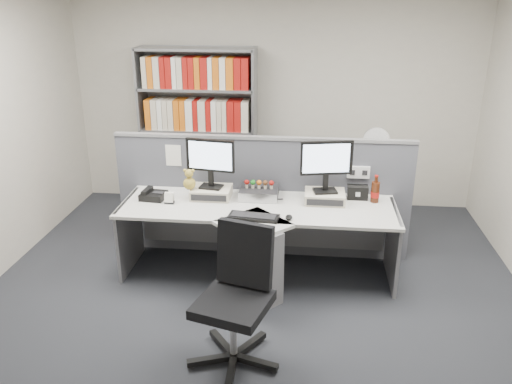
# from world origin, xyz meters

# --- Properties ---
(ground) EXTENTS (5.50, 5.50, 0.00)m
(ground) POSITION_xyz_m (0.00, 0.00, 0.00)
(ground) COLOR #2D2F35
(ground) RESTS_ON ground
(room_shell) EXTENTS (5.04, 5.54, 2.72)m
(room_shell) POSITION_xyz_m (0.00, 0.00, 1.79)
(room_shell) COLOR beige
(room_shell) RESTS_ON ground
(partition) EXTENTS (3.00, 0.08, 1.27)m
(partition) POSITION_xyz_m (0.00, 1.25, 0.65)
(partition) COLOR #53555F
(partition) RESTS_ON ground
(desk) EXTENTS (2.60, 1.20, 0.72)m
(desk) POSITION_xyz_m (0.00, 0.60, 0.46)
(desk) COLOR silver
(desk) RESTS_ON ground
(monitor_riser_left) EXTENTS (0.38, 0.31, 0.10)m
(monitor_riser_left) POSITION_xyz_m (-0.47, 0.98, 0.77)
(monitor_riser_left) COLOR beige
(monitor_riser_left) RESTS_ON desk
(monitor_riser_right) EXTENTS (0.38, 0.31, 0.10)m
(monitor_riser_right) POSITION_xyz_m (0.63, 0.98, 0.77)
(monitor_riser_right) COLOR beige
(monitor_riser_right) RESTS_ON desk
(monitor_left) EXTENTS (0.47, 0.18, 0.48)m
(monitor_left) POSITION_xyz_m (-0.47, 0.98, 1.11)
(monitor_left) COLOR black
(monitor_left) RESTS_ON monitor_riser_left
(monitor_right) EXTENTS (0.49, 0.20, 0.50)m
(monitor_right) POSITION_xyz_m (0.63, 0.98, 1.12)
(monitor_right) COLOR black
(monitor_right) RESTS_ON monitor_riser_right
(desktop_pc) EXTENTS (0.37, 0.33, 0.10)m
(desktop_pc) POSITION_xyz_m (-0.01, 1.03, 0.77)
(desktop_pc) COLOR black
(desktop_pc) RESTS_ON desk
(figurines) EXTENTS (0.29, 0.05, 0.09)m
(figurines) POSITION_xyz_m (-0.01, 1.01, 0.87)
(figurines) COLOR beige
(figurines) RESTS_ON desktop_pc
(keyboard) EXTENTS (0.47, 0.22, 0.03)m
(keyboard) POSITION_xyz_m (-0.01, 0.52, 0.73)
(keyboard) COLOR black
(keyboard) RESTS_ON desk
(mouse) EXTENTS (0.06, 0.10, 0.04)m
(mouse) POSITION_xyz_m (0.31, 0.53, 0.74)
(mouse) COLOR black
(mouse) RESTS_ON desk
(desk_phone) EXTENTS (0.25, 0.23, 0.10)m
(desk_phone) POSITION_xyz_m (-1.03, 0.88, 0.76)
(desk_phone) COLOR black
(desk_phone) RESTS_ON desk
(desk_calendar) EXTENTS (0.09, 0.07, 0.11)m
(desk_calendar) POSITION_xyz_m (-0.84, 0.78, 0.77)
(desk_calendar) COLOR black
(desk_calendar) RESTS_ON desk
(plush_toy) EXTENTS (0.12, 0.12, 0.21)m
(plush_toy) POSITION_xyz_m (-0.67, 0.91, 0.91)
(plush_toy) COLOR olive
(plush_toy) RESTS_ON monitor_riser_left
(speaker) EXTENTS (0.20, 0.11, 0.13)m
(speaker) POSITION_xyz_m (0.94, 1.09, 0.79)
(speaker) COLOR black
(speaker) RESTS_ON desk
(cola_bottle) EXTENTS (0.08, 0.08, 0.27)m
(cola_bottle) POSITION_xyz_m (1.10, 1.02, 0.82)
(cola_bottle) COLOR #3F190A
(cola_bottle) RESTS_ON desk
(shelving_unit) EXTENTS (1.41, 0.40, 2.00)m
(shelving_unit) POSITION_xyz_m (-0.90, 2.44, 0.98)
(shelving_unit) COLOR gray
(shelving_unit) RESTS_ON ground
(filing_cabinet) EXTENTS (0.45, 0.61, 0.70)m
(filing_cabinet) POSITION_xyz_m (1.20, 1.99, 0.35)
(filing_cabinet) COLOR gray
(filing_cabinet) RESTS_ON ground
(desk_fan) EXTENTS (0.29, 0.19, 0.51)m
(desk_fan) POSITION_xyz_m (1.20, 1.99, 1.02)
(desk_fan) COLOR white
(desk_fan) RESTS_ON filing_cabinet
(office_chair) EXTENTS (0.69, 0.68, 1.03)m
(office_chair) POSITION_xyz_m (-0.02, -0.45, 0.55)
(office_chair) COLOR silver
(office_chair) RESTS_ON ground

